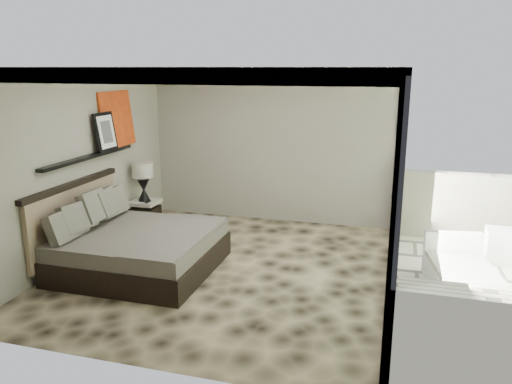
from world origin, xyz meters
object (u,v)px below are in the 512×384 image
(bed, at_px, (133,246))
(nightstand, at_px, (146,216))
(lounger, at_px, (465,280))
(ottoman, at_px, (503,246))
(table_lamp, at_px, (143,177))

(bed, relative_size, nightstand, 4.50)
(nightstand, bearing_deg, lounger, -28.88)
(lounger, bearing_deg, bed, 176.38)
(bed, distance_m, ottoman, 5.38)
(bed, bearing_deg, lounger, 5.35)
(table_lamp, relative_size, lounger, 0.41)
(bed, bearing_deg, ottoman, 18.92)
(bed, height_order, ottoman, bed)
(bed, height_order, table_lamp, table_lamp)
(bed, xyz_separation_m, lounger, (4.43, 0.41, -0.15))
(nightstand, distance_m, ottoman, 5.80)
(ottoman, bearing_deg, table_lamp, -179.27)
(bed, height_order, lounger, bed)
(bed, relative_size, ottoman, 4.38)
(ottoman, xyz_separation_m, lounger, (-0.66, -1.33, -0.05))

